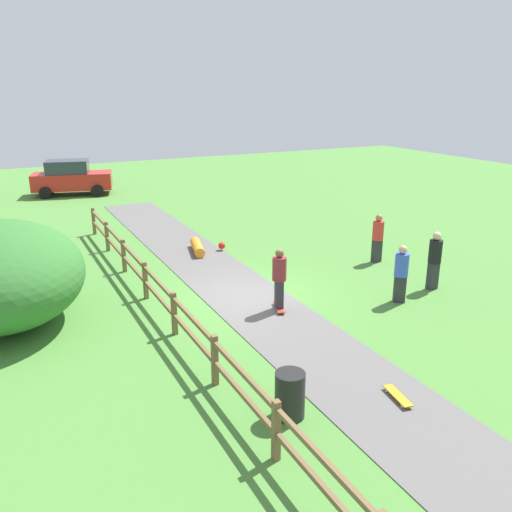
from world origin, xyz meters
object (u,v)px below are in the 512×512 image
bystander_blue (401,271)px  trash_bin (290,395)px  skater_riding (279,276)px  skateboard_loose (398,396)px  bystander_black (435,258)px  skater_fallen (199,247)px  bystander_red (378,236)px  parked_car_red (71,178)px

bystander_blue → trash_bin: bearing=-149.0°
skater_riding → skateboard_loose: 4.90m
bystander_black → bystander_blue: bearing=-168.1°
skater_riding → skater_fallen: bearing=90.4°
bystander_red → trash_bin: bearing=-138.4°
skateboard_loose → bystander_red: (5.09, 6.93, 0.84)m
bystander_black → bystander_red: bearing=86.7°
skateboard_loose → bystander_red: size_ratio=0.49×
trash_bin → parked_car_red: bearing=90.7°
skateboard_loose → parked_car_red: (-2.46, 23.99, 0.87)m
skater_riding → bystander_black: size_ratio=0.97×
bystander_blue → bystander_red: 3.57m
skater_riding → skater_fallen: skater_riding is taller
bystander_black → parked_car_red: size_ratio=0.40×
trash_bin → bystander_red: size_ratio=0.53×
skater_riding → bystander_red: bearing=22.6°
bystander_blue → parked_car_red: bearing=106.1°
skater_fallen → bystander_blue: 7.73m
skateboard_loose → skater_fallen: bearing=90.0°
trash_bin → bystander_black: size_ratio=0.51×
trash_bin → bystander_blue: bearing=31.0°
skater_fallen → parked_car_red: parked_car_red is taller
skater_fallen → skateboard_loose: skater_fallen is taller
skater_fallen → bystander_red: bystander_red is taller
skateboard_loose → bystander_blue: bystander_blue is taller
trash_bin → skateboard_loose: size_ratio=1.09×
skater_fallen → bystander_blue: bystander_blue is taller
skateboard_loose → parked_car_red: 24.13m
trash_bin → skater_riding: (2.19, 4.33, 0.53)m
skater_fallen → bystander_red: bearing=-36.8°
bystander_red → parked_car_red: size_ratio=0.38×
bystander_blue → parked_car_red: size_ratio=0.37×
skater_riding → bystander_blue: size_ratio=1.04×
bystander_blue → skateboard_loose: bearing=-131.4°
bystander_black → parked_car_red: (-7.39, 19.85, -0.02)m
skater_riding → bystander_blue: 3.47m
bystander_black → parked_car_red: 21.18m
skater_riding → bystander_black: bystander_black is taller
skater_fallen → bystander_black: size_ratio=0.91×
skater_riding → bystander_blue: (3.32, -1.02, -0.07)m
skater_riding → skateboard_loose: bearing=-90.5°
trash_bin → skateboard_loose: bearing=-12.9°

